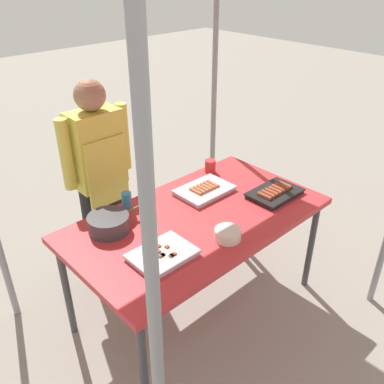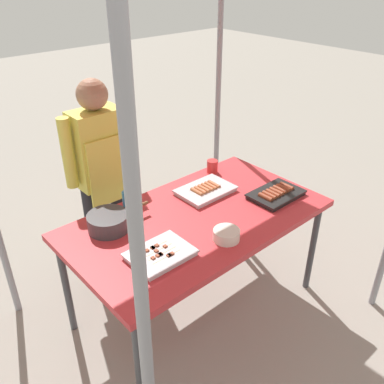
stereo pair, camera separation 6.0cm
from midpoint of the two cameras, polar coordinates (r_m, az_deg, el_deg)
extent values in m
plane|color=gray|center=(3.03, 0.08, -15.31)|extent=(18.00, 18.00, 0.00)
cube|color=#C63338|center=(2.56, 0.09, -3.71)|extent=(1.60, 0.90, 0.04)
cylinder|color=#3F3F44|center=(2.25, -7.49, -23.10)|extent=(0.04, 0.04, 0.71)
cylinder|color=#3F3F44|center=(3.07, 15.46, -7.14)|extent=(0.04, 0.04, 0.71)
cylinder|color=#3F3F44|center=(2.74, -17.48, -12.66)|extent=(0.04, 0.04, 0.71)
cylinder|color=#3F3F44|center=(3.44, 4.64, -1.62)|extent=(0.04, 0.04, 0.71)
cylinder|color=gray|center=(1.34, -6.47, -17.57)|extent=(0.04, 0.04, 2.33)
cylinder|color=gray|center=(3.51, 2.55, 13.58)|extent=(0.04, 0.04, 2.33)
cube|color=black|center=(2.81, 10.68, -0.29)|extent=(0.34, 0.23, 0.02)
cube|color=black|center=(2.80, 10.71, -0.01)|extent=(0.35, 0.24, 0.01)
cylinder|color=brown|center=(2.72, 9.32, -0.60)|extent=(0.03, 0.10, 0.03)
cylinder|color=brown|center=(2.74, 9.80, -0.33)|extent=(0.03, 0.10, 0.03)
cylinder|color=brown|center=(2.77, 10.27, -0.07)|extent=(0.03, 0.10, 0.03)
cylinder|color=brown|center=(2.79, 10.73, 0.18)|extent=(0.03, 0.10, 0.03)
cylinder|color=brown|center=(2.82, 11.18, 0.43)|extent=(0.03, 0.10, 0.03)
cylinder|color=brown|center=(2.85, 11.62, 0.68)|extent=(0.03, 0.10, 0.03)
cylinder|color=brown|center=(2.87, 12.05, 0.92)|extent=(0.03, 0.10, 0.03)
cube|color=silver|center=(2.23, -4.84, -8.74)|extent=(0.32, 0.24, 0.02)
cube|color=silver|center=(2.22, -4.86, -8.42)|extent=(0.33, 0.25, 0.01)
cylinder|color=tan|center=(2.18, -3.96, -8.99)|extent=(0.18, 0.01, 0.01)
cube|color=brown|center=(2.19, -3.68, -8.84)|extent=(0.02, 0.02, 0.02)
cube|color=brown|center=(2.20, -3.24, -8.60)|extent=(0.02, 0.02, 0.02)
cube|color=brown|center=(2.19, -3.56, -8.77)|extent=(0.02, 0.02, 0.02)
cylinder|color=tan|center=(2.20, -4.57, -8.55)|extent=(0.18, 0.01, 0.01)
cube|color=brown|center=(2.20, -4.86, -8.71)|extent=(0.02, 0.02, 0.02)
cube|color=brown|center=(2.20, -4.79, -8.67)|extent=(0.02, 0.02, 0.02)
cube|color=brown|center=(2.18, -5.81, -9.21)|extent=(0.02, 0.02, 0.02)
cube|color=brown|center=(2.19, -5.17, -8.87)|extent=(0.02, 0.02, 0.02)
cylinder|color=tan|center=(2.23, -5.16, -8.12)|extent=(0.18, 0.01, 0.01)
cube|color=brown|center=(2.22, -5.40, -8.25)|extent=(0.02, 0.02, 0.02)
cube|color=brown|center=(2.25, -4.20, -7.63)|extent=(0.02, 0.02, 0.02)
cylinder|color=tan|center=(2.25, -5.73, -7.70)|extent=(0.18, 0.01, 0.01)
cube|color=brown|center=(2.23, -6.70, -8.20)|extent=(0.02, 0.02, 0.02)
cube|color=brown|center=(2.24, -5.92, -7.80)|extent=(0.02, 0.02, 0.02)
cube|color=brown|center=(2.25, -5.91, -7.79)|extent=(0.02, 0.02, 0.02)
cube|color=brown|center=(2.26, -5.35, -7.51)|extent=(0.02, 0.02, 0.02)
cube|color=silver|center=(2.79, 1.09, 0.11)|extent=(0.36, 0.25, 0.02)
cube|color=silver|center=(2.79, 1.10, 0.40)|extent=(0.37, 0.26, 0.01)
cylinder|color=#B7663D|center=(2.73, -0.08, 0.00)|extent=(0.03, 0.11, 0.03)
cylinder|color=#B7663D|center=(2.75, 0.39, 0.22)|extent=(0.03, 0.11, 0.03)
cylinder|color=#B7663D|center=(2.77, 0.87, 0.44)|extent=(0.03, 0.11, 0.03)
cylinder|color=#B7663D|center=(2.79, 1.33, 0.66)|extent=(0.03, 0.11, 0.03)
cylinder|color=#B7663D|center=(2.81, 1.79, 0.87)|extent=(0.03, 0.11, 0.03)
cylinder|color=#B7663D|center=(2.83, 2.24, 1.08)|extent=(0.03, 0.11, 0.03)
cylinder|color=#38383A|center=(2.45, -12.06, -4.22)|extent=(0.24, 0.24, 0.10)
cylinder|color=brown|center=(2.53, -8.28, -2.16)|extent=(0.16, 0.02, 0.02)
cylinder|color=#386B33|center=(2.43, -12.16, -3.46)|extent=(0.22, 0.22, 0.01)
cylinder|color=silver|center=(2.35, 4.19, -5.81)|extent=(0.15, 0.15, 0.06)
cylinder|color=#338CBF|center=(2.64, -9.60, -1.16)|extent=(0.06, 0.06, 0.11)
cylinder|color=red|center=(3.05, 1.94, 3.57)|extent=(0.08, 0.08, 0.09)
cylinder|color=black|center=(3.13, -13.92, -5.58)|extent=(0.12, 0.12, 0.75)
cylinder|color=black|center=(3.22, -10.58, -4.09)|extent=(0.12, 0.12, 0.75)
cube|color=#D8CC4C|center=(2.87, -13.58, 5.75)|extent=(0.34, 0.20, 0.53)
cube|color=#D8CC4C|center=(2.84, -12.12, 2.67)|extent=(0.30, 0.02, 0.48)
cylinder|color=#D8CC4C|center=(2.77, -17.53, 4.88)|extent=(0.08, 0.08, 0.48)
cylinder|color=#D8CC4C|center=(2.96, -9.99, 7.47)|extent=(0.08, 0.08, 0.48)
sphere|color=#9E7256|center=(2.74, -14.50, 12.74)|extent=(0.20, 0.20, 0.20)
camera|label=1|loc=(0.03, -90.69, -0.40)|focal=38.84mm
camera|label=2|loc=(0.03, 89.31, 0.40)|focal=38.84mm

